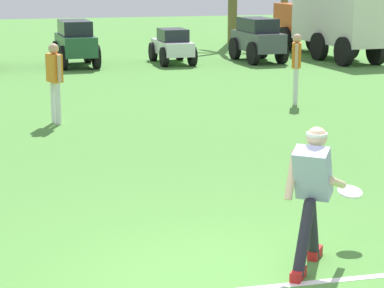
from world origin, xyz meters
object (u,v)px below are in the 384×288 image
object	(u,v)px
frisbee_thrower	(312,190)
teammate_near_sideline	(55,76)
parked_car_slot_c	(172,46)
teammate_midfield	(296,62)
frisbee_in_flight	(350,192)
parked_car_slot_d	(258,39)
box_truck	(327,21)
parked_car_slot_b	(75,42)

from	to	relation	value
frisbee_thrower	teammate_near_sideline	distance (m)	8.10
frisbee_thrower	parked_car_slot_c	bearing A→B (deg)	81.34
teammate_near_sideline	teammate_midfield	size ratio (longest dim) A/B	1.00
frisbee_thrower	frisbee_in_flight	bearing A→B (deg)	37.61
frisbee_thrower	teammate_midfield	distance (m)	9.35
frisbee_in_flight	parked_car_slot_d	world-z (taller)	parked_car_slot_d
teammate_midfield	parked_car_slot_c	world-z (taller)	teammate_midfield
frisbee_in_flight	teammate_midfield	xyz separation A→B (m)	(2.76, 8.16, 0.37)
teammate_near_sideline	teammate_midfield	world-z (taller)	same
teammate_midfield	parked_car_slot_c	bearing A→B (deg)	96.78
teammate_near_sideline	frisbee_in_flight	bearing A→B (deg)	-70.74
parked_car_slot_d	box_truck	size ratio (longest dim) A/B	0.40
frisbee_thrower	parked_car_slot_b	distance (m)	16.66
frisbee_in_flight	teammate_midfield	world-z (taller)	teammate_midfield
parked_car_slot_b	frisbee_thrower	bearing A→B (deg)	-88.21
teammate_near_sideline	box_truck	world-z (taller)	box_truck
parked_car_slot_d	box_truck	xyz separation A→B (m)	(2.62, 0.45, 0.49)
frisbee_thrower	parked_car_slot_b	bearing A→B (deg)	91.79
frisbee_in_flight	teammate_near_sideline	world-z (taller)	teammate_near_sideline
frisbee_in_flight	parked_car_slot_d	bearing A→B (deg)	73.70
parked_car_slot_c	teammate_midfield	bearing A→B (deg)	-83.22
frisbee_in_flight	parked_car_slot_c	xyz separation A→B (m)	(1.83, 16.02, -0.00)
frisbee_in_flight	box_truck	size ratio (longest dim) A/B	0.05
frisbee_in_flight	parked_car_slot_c	world-z (taller)	parked_car_slot_c
teammate_near_sideline	parked_car_slot_c	distance (m)	9.73
frisbee_in_flight	parked_car_slot_b	distance (m)	16.17
frisbee_in_flight	parked_car_slot_c	distance (m)	16.12
teammate_near_sideline	teammate_midfield	distance (m)	5.39
frisbee_thrower	frisbee_in_flight	distance (m)	0.90
teammate_midfield	parked_car_slot_d	distance (m)	7.86
teammate_near_sideline	parked_car_slot_d	distance (m)	11.08
teammate_midfield	parked_car_slot_d	size ratio (longest dim) A/B	0.65
frisbee_in_flight	parked_car_slot_d	xyz separation A→B (m)	(4.62, 15.79, 0.17)
frisbee_in_flight	teammate_near_sideline	distance (m)	7.79
parked_car_slot_b	parked_car_slot_d	distance (m)	5.84
frisbee_in_flight	box_truck	world-z (taller)	box_truck
parked_car_slot_c	box_truck	bearing A→B (deg)	2.25
frisbee_thrower	teammate_midfield	xyz separation A→B (m)	(3.46, 8.69, 0.14)
frisbee_thrower	box_truck	xyz separation A→B (m)	(7.93, 16.77, 0.43)
frisbee_thrower	frisbee_in_flight	world-z (taller)	frisbee_thrower
frisbee_in_flight	parked_car_slot_d	size ratio (longest dim) A/B	0.12
parked_car_slot_d	parked_car_slot_c	bearing A→B (deg)	175.23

